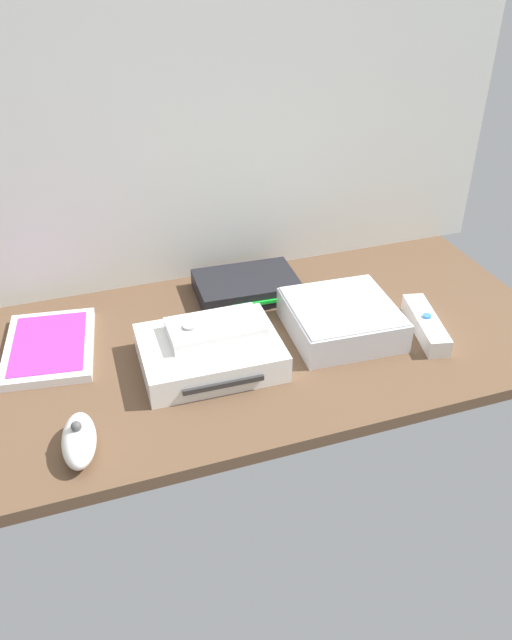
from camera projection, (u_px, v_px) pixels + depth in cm
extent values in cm
cube|color=brown|center=(256.00, 345.00, 104.86)|extent=(100.00, 48.00, 2.00)
cube|color=silver|center=(208.00, 102.00, 106.07)|extent=(110.00, 1.20, 64.00)
cube|color=white|center=(210.00, 352.00, 97.87)|extent=(21.40, 16.53, 4.40)
cube|color=#2D2D2D|center=(224.00, 385.00, 91.35)|extent=(12.01, 0.91, 0.80)
cube|color=silver|center=(341.00, 319.00, 104.98)|extent=(17.90, 17.90, 5.00)
cube|color=silver|center=(342.00, 306.00, 103.52)|extent=(17.18, 17.18, 0.30)
cube|color=white|center=(50.00, 347.00, 101.60)|extent=(16.12, 20.72, 1.40)
cube|color=#B233B2|center=(49.00, 343.00, 101.17)|extent=(13.33, 17.74, 0.16)
cube|color=black|center=(246.00, 286.00, 115.52)|extent=(18.53, 12.81, 3.40)
cube|color=#19D833|center=(256.00, 304.00, 110.55)|extent=(8.01, 0.76, 0.60)
cube|color=white|center=(425.00, 325.00, 105.47)|extent=(6.81, 15.23, 3.00)
cylinder|color=#387FDB|center=(427.00, 316.00, 104.53)|extent=(1.40, 1.40, 0.40)
ellipsoid|color=white|center=(79.00, 440.00, 82.28)|extent=(5.57, 10.46, 4.00)
sphere|color=#4C4C4C|center=(76.00, 426.00, 80.95)|extent=(1.40, 1.40, 1.40)
cube|color=white|center=(215.00, 328.00, 97.60)|extent=(14.46, 8.11, 2.00)
cylinder|color=#99999E|center=(189.00, 327.00, 95.89)|extent=(2.01, 2.01, 0.40)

